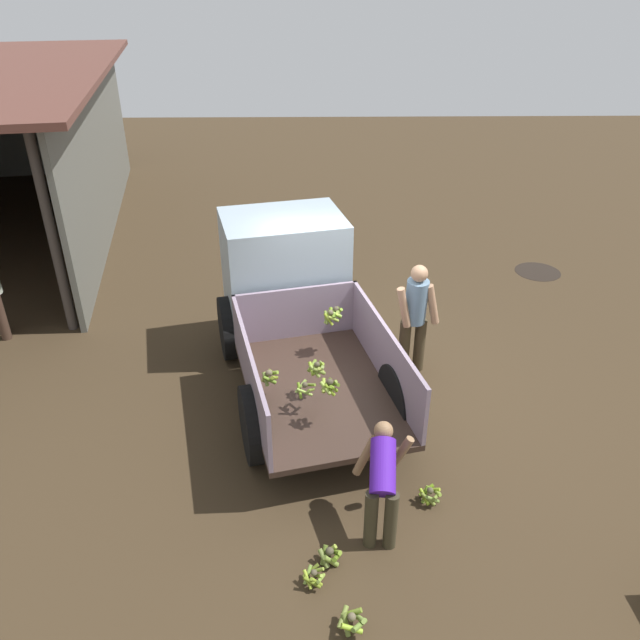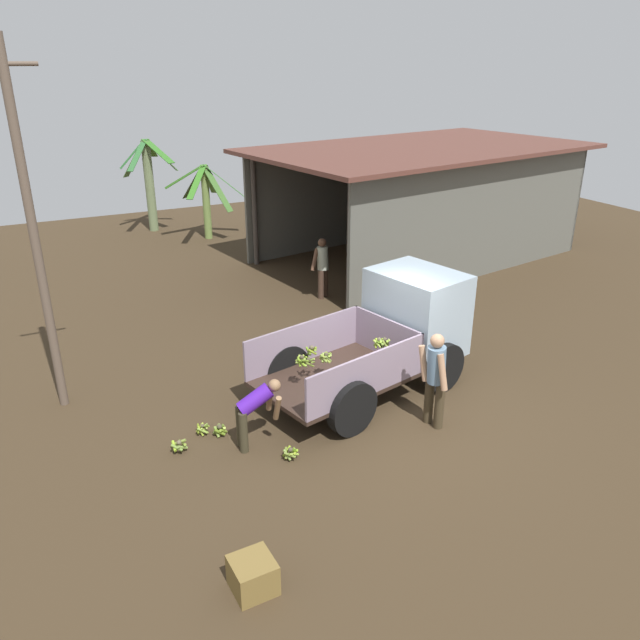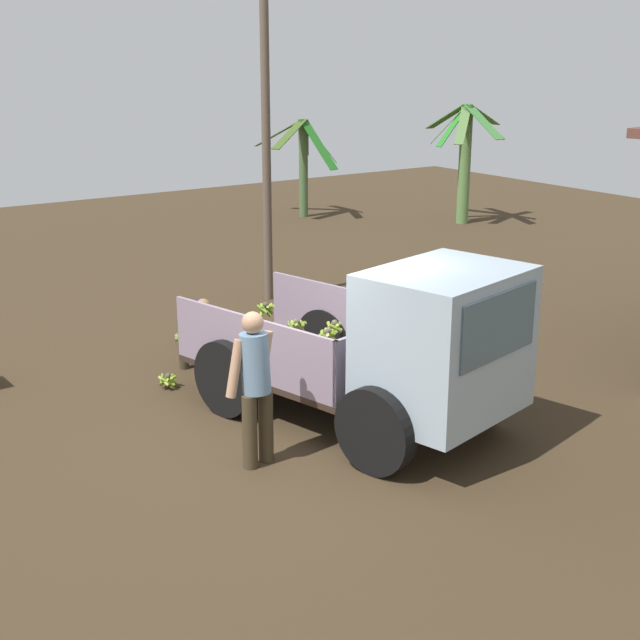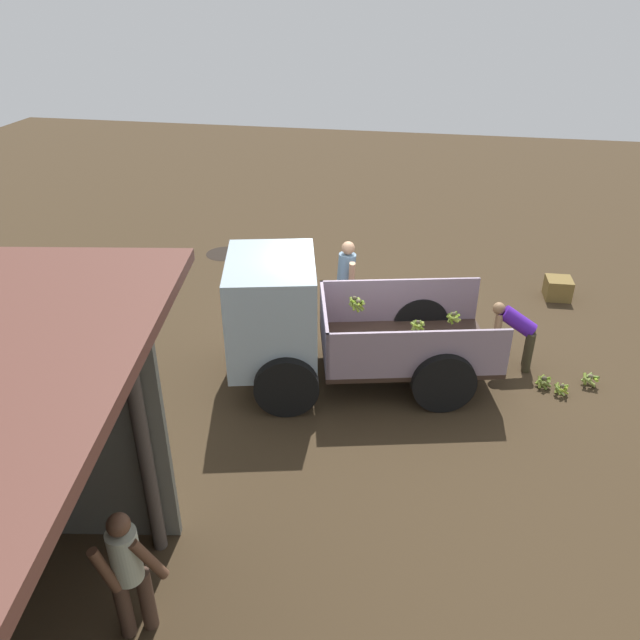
% 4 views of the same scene
% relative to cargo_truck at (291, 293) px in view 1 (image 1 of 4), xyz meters
% --- Properties ---
extents(ground, '(36.00, 36.00, 0.00)m').
position_rel_cargo_truck_xyz_m(ground, '(-0.83, -0.89, -1.10)').
color(ground, '#3A2C1C').
extents(mud_patch_0, '(0.88, 0.88, 0.01)m').
position_rel_cargo_truck_xyz_m(mud_patch_0, '(2.95, -4.81, -1.10)').
color(mud_patch_0, black).
rests_on(mud_patch_0, ground).
extents(cargo_truck, '(4.48, 2.81, 2.12)m').
position_rel_cargo_truck_xyz_m(cargo_truck, '(0.00, 0.00, 0.00)').
color(cargo_truck, '#33241C').
rests_on(cargo_truck, ground).
extents(person_foreground_visitor, '(0.41, 0.68, 1.74)m').
position_rel_cargo_truck_xyz_m(person_foreground_visitor, '(-0.43, -1.79, -0.14)').
color(person_foreground_visitor, '#3F3321').
rests_on(person_foreground_visitor, ground).
extents(person_worker_loading, '(0.76, 0.65, 1.16)m').
position_rel_cargo_truck_xyz_m(person_worker_loading, '(-3.42, -1.01, -0.40)').
color(person_worker_loading, '#373120').
rests_on(person_worker_loading, ground).
extents(banana_bunch_on_ground_0, '(0.26, 0.26, 0.21)m').
position_rel_cargo_truck_xyz_m(banana_bunch_on_ground_0, '(-3.87, -0.46, -0.99)').
color(banana_bunch_on_ground_0, '#47402E').
rests_on(banana_bunch_on_ground_0, ground).
extents(banana_bunch_on_ground_1, '(0.24, 0.24, 0.20)m').
position_rel_cargo_truck_xyz_m(banana_bunch_on_ground_1, '(-4.12, -0.30, -0.99)').
color(banana_bunch_on_ground_1, brown).
rests_on(banana_bunch_on_ground_1, ground).
extents(banana_bunch_on_ground_2, '(0.27, 0.27, 0.21)m').
position_rel_cargo_truck_xyz_m(banana_bunch_on_ground_2, '(-3.07, -1.62, -0.98)').
color(banana_bunch_on_ground_2, '#49422F').
rests_on(banana_bunch_on_ground_2, ground).
extents(banana_bunch_on_ground_3, '(0.29, 0.29, 0.22)m').
position_rel_cargo_truck_xyz_m(banana_bunch_on_ground_3, '(-4.61, -0.64, -0.97)').
color(banana_bunch_on_ground_3, brown).
rests_on(banana_bunch_on_ground_3, ground).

